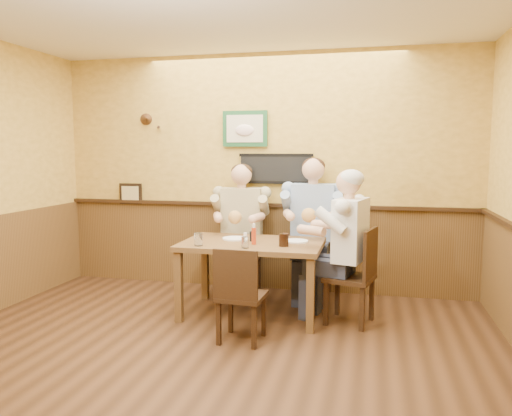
{
  "coord_description": "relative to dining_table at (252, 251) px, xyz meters",
  "views": [
    {
      "loc": [
        1.29,
        -3.3,
        1.67
      ],
      "look_at": [
        0.17,
        1.45,
        1.1
      ],
      "focal_mm": 35.0,
      "sensor_mm": 36.0,
      "label": 1
    }
  ],
  "objects": [
    {
      "name": "chair_right_end",
      "position": [
        0.97,
        -0.03,
        -0.19
      ],
      "size": [
        0.52,
        0.52,
        0.93
      ],
      "primitive_type": null,
      "rotation": [
        0.0,
        0.0,
        -1.81
      ],
      "color": "#321F10",
      "rests_on": "ground"
    },
    {
      "name": "diner_blue_polo",
      "position": [
        0.51,
        0.8,
        0.05
      ],
      "size": [
        0.67,
        0.67,
        1.42
      ],
      "primitive_type": null,
      "rotation": [
        0.0,
        0.0,
        0.03
      ],
      "color": "#85A0C8",
      "rests_on": "ground"
    },
    {
      "name": "room",
      "position": [
        0.01,
        -1.33,
        1.03
      ],
      "size": [
        5.02,
        5.03,
        2.81
      ],
      "color": "#341F0F",
      "rests_on": "ground"
    },
    {
      "name": "chair_near_side",
      "position": [
        0.08,
        -0.71,
        -0.24
      ],
      "size": [
        0.41,
        0.41,
        0.85
      ],
      "primitive_type": null,
      "rotation": [
        0.0,
        0.0,
        3.09
      ],
      "color": "#321F10",
      "rests_on": "ground"
    },
    {
      "name": "plate_far_right",
      "position": [
        0.43,
        0.1,
        0.1
      ],
      "size": [
        0.32,
        0.32,
        0.02
      ],
      "primitive_type": "cylinder",
      "rotation": [
        0.0,
        0.0,
        -0.42
      ],
      "color": "white",
      "rests_on": "dining_table"
    },
    {
      "name": "cola_tumbler",
      "position": [
        0.35,
        -0.16,
        0.15
      ],
      "size": [
        0.1,
        0.1,
        0.12
      ],
      "primitive_type": "cylinder",
      "rotation": [
        0.0,
        0.0,
        0.01
      ],
      "color": "black",
      "rests_on": "dining_table"
    },
    {
      "name": "diner_tan_shirt",
      "position": [
        -0.31,
        0.77,
        0.02
      ],
      "size": [
        0.68,
        0.68,
        1.36
      ],
      "primitive_type": null,
      "rotation": [
        0.0,
        0.0,
        0.09
      ],
      "color": "tan",
      "rests_on": "ground"
    },
    {
      "name": "dining_table",
      "position": [
        0.0,
        0.0,
        0.0
      ],
      "size": [
        1.4,
        0.9,
        0.75
      ],
      "color": "brown",
      "rests_on": "ground"
    },
    {
      "name": "chair_back_right",
      "position": [
        0.51,
        0.8,
        -0.16
      ],
      "size": [
        0.47,
        0.47,
        0.99
      ],
      "primitive_type": null,
      "rotation": [
        0.0,
        0.0,
        0.03
      ],
      "color": "#321F10",
      "rests_on": "ground"
    },
    {
      "name": "chair_back_left",
      "position": [
        -0.31,
        0.77,
        -0.18
      ],
      "size": [
        0.48,
        0.48,
        0.95
      ],
      "primitive_type": null,
      "rotation": [
        0.0,
        0.0,
        0.09
      ],
      "color": "#321F10",
      "rests_on": "ground"
    },
    {
      "name": "pepper_shaker",
      "position": [
        -0.02,
        0.03,
        0.14
      ],
      "size": [
        0.05,
        0.05,
        0.1
      ],
      "primitive_type": "cylinder",
      "rotation": [
        0.0,
        0.0,
        0.3
      ],
      "color": "black",
      "rests_on": "dining_table"
    },
    {
      "name": "water_glass_mid",
      "position": [
        0.01,
        -0.33,
        0.14
      ],
      "size": [
        0.07,
        0.07,
        0.11
      ],
      "primitive_type": "cylinder",
      "rotation": [
        0.0,
        0.0,
        -0.05
      ],
      "color": "silver",
      "rests_on": "dining_table"
    },
    {
      "name": "diner_white_elder",
      "position": [
        0.97,
        -0.03,
        0.01
      ],
      "size": [
        0.75,
        0.75,
        1.33
      ],
      "primitive_type": null,
      "rotation": [
        0.0,
        0.0,
        -1.81
      ],
      "color": "white",
      "rests_on": "ground"
    },
    {
      "name": "plate_far_left",
      "position": [
        -0.21,
        0.1,
        0.1
      ],
      "size": [
        0.31,
        0.31,
        0.02
      ],
      "primitive_type": "cylinder",
      "rotation": [
        0.0,
        0.0,
        -0.27
      ],
      "color": "white",
      "rests_on": "dining_table"
    },
    {
      "name": "salt_shaker",
      "position": [
        -0.07,
        -0.01,
        0.14
      ],
      "size": [
        0.05,
        0.05,
        0.09
      ],
      "primitive_type": "cylinder",
      "rotation": [
        0.0,
        0.0,
        -0.3
      ],
      "color": "white",
      "rests_on": "dining_table"
    },
    {
      "name": "hot_sauce_bottle",
      "position": [
        0.05,
        -0.13,
        0.18
      ],
      "size": [
        0.05,
        0.05,
        0.19
      ],
      "primitive_type": "cylinder",
      "rotation": [
        0.0,
        0.0,
        -0.22
      ],
      "color": "#BC3614",
      "rests_on": "dining_table"
    },
    {
      "name": "water_glass_left",
      "position": [
        -0.46,
        -0.32,
        0.15
      ],
      "size": [
        0.1,
        0.1,
        0.12
      ],
      "primitive_type": "cylinder",
      "rotation": [
        0.0,
        0.0,
        0.23
      ],
      "color": "white",
      "rests_on": "dining_table"
    }
  ]
}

